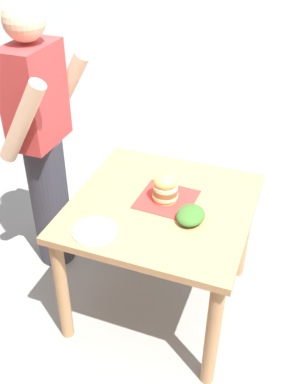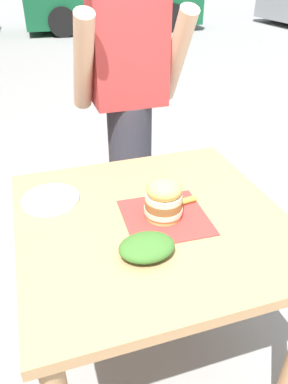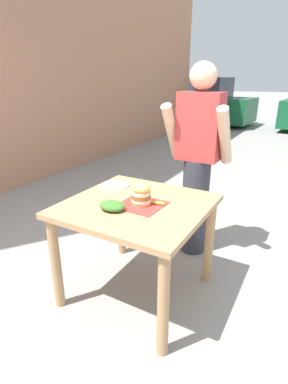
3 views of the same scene
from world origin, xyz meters
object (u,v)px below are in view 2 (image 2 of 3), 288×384
Objects in this scene: sandwich at (164,198)px; side_plate_with_forks at (50,199)px; diner_across_table at (129,106)px; patio_table at (152,244)px; side_salad at (147,247)px; pickle_spear at (185,201)px.

sandwich reaches higher than side_plate_with_forks.
diner_across_table reaches higher than sandwich.
side_salad is at bearing -114.26° from patio_table.
sandwich is at bearing -155.58° from pickle_spear.
side_plate_with_forks is at bearing 159.11° from pickle_spear.
side_plate_with_forks is (-0.34, 0.23, 0.13)m from patio_table.
side_salad is 1.00m from diner_across_table.
sandwich is 0.86× the size of side_plate_with_forks.
sandwich is at bearing 55.56° from side_salad.
side_plate_with_forks is (-0.38, 0.23, -0.07)m from sandwich.
pickle_spear is at bearing -20.89° from side_plate_with_forks.
side_plate_with_forks is at bearing 145.98° from patio_table.
side_salad is at bearing -102.97° from diner_across_table.
side_salad is at bearing -124.44° from sandwich.
patio_table is at bearing 171.94° from sandwich.
side_plate_with_forks reaches higher than patio_table.
side_plate_with_forks is 0.13× the size of diner_across_table.
side_plate_with_forks is at bearing 148.18° from sandwich.
side_salad reaches higher than pickle_spear.
pickle_spear is at bearing 16.54° from patio_table.
side_salad is (-0.23, -0.22, 0.01)m from pickle_spear.
pickle_spear is 0.39× the size of side_plate_with_forks.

